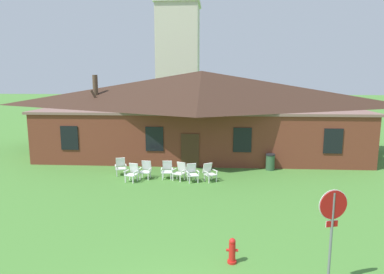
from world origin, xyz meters
name	(u,v)px	position (x,y,z in m)	size (l,w,h in m)	color
brick_building	(201,111)	(0.00, 19.07, 3.02)	(22.24, 10.40, 5.93)	brown
dome_tower	(178,46)	(-3.42, 35.49, 9.04)	(5.18, 5.18, 19.73)	beige
stop_sign	(332,219)	(4.07, 1.90, 1.93)	(0.78, 0.25, 2.71)	slate
lawn_chair_by_porch	(121,166)	(-4.33, 12.21, 0.50)	(0.75, 0.80, 0.96)	silver
lawn_chair_near_door	(132,172)	(-3.36, 10.99, 0.50)	(0.75, 0.80, 0.96)	white
lawn_chair_left_end	(146,169)	(-2.76, 11.59, 0.50)	(0.68, 0.71, 0.96)	white
lawn_chair_middle	(167,169)	(-1.58, 11.67, 0.50)	(0.67, 0.70, 0.96)	white
lawn_chair_right_end	(180,171)	(-0.85, 11.41, 0.50)	(0.80, 0.84, 0.96)	silver
lawn_chair_far_side	(192,172)	(-0.18, 11.16, 0.50)	(0.76, 0.81, 0.96)	white
lawn_chair_under_eave	(209,172)	(0.74, 11.30, 0.50)	(0.85, 0.87, 0.96)	silver
bare_tree_beside_building	(96,113)	(-7.51, 17.66, 2.92)	(1.83, 1.20, 5.64)	brown
fire_hydrant	(232,251)	(1.58, 2.96, 0.38)	(0.36, 0.28, 0.79)	red
trash_bin	(270,162)	(4.34, 13.78, 0.50)	(0.56, 0.56, 0.98)	#335638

